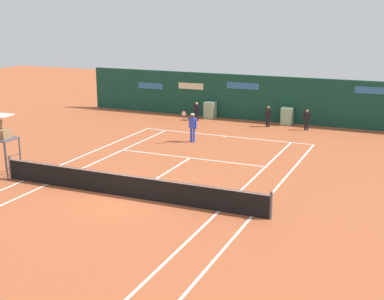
{
  "coord_description": "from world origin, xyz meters",
  "views": [
    {
      "loc": [
        10.55,
        -17.62,
        7.37
      ],
      "look_at": [
        0.66,
        5.12,
        0.8
      ],
      "focal_mm": 49.65,
      "sensor_mm": 36.0,
      "label": 1
    }
  ],
  "objects_px": {
    "umpire_chair": "(3,136)",
    "ball_kid_left_post": "(197,110)",
    "tennis_ball_mid_court": "(143,185)",
    "ball_kid_centre_post": "(307,118)",
    "ball_kid_right_post": "(268,115)",
    "player_on_baseline": "(192,125)",
    "tennis_ball_by_sideline": "(167,170)",
    "tennis_ball_near_service_line": "(172,183)"
  },
  "relations": [
    {
      "from": "tennis_ball_near_service_line",
      "to": "tennis_ball_by_sideline",
      "type": "relative_size",
      "value": 1.0
    },
    {
      "from": "ball_kid_right_post",
      "to": "tennis_ball_mid_court",
      "type": "xyz_separation_m",
      "value": [
        -1.71,
        -13.71,
        -0.75
      ]
    },
    {
      "from": "umpire_chair",
      "to": "tennis_ball_mid_court",
      "type": "xyz_separation_m",
      "value": [
        6.4,
        1.29,
        -1.83
      ]
    },
    {
      "from": "ball_kid_centre_post",
      "to": "ball_kid_left_post",
      "type": "relative_size",
      "value": 1.03
    },
    {
      "from": "ball_kid_right_post",
      "to": "tennis_ball_by_sideline",
      "type": "height_order",
      "value": "ball_kid_right_post"
    },
    {
      "from": "umpire_chair",
      "to": "player_on_baseline",
      "type": "distance_m",
      "value": 10.69
    },
    {
      "from": "tennis_ball_near_service_line",
      "to": "tennis_ball_mid_court",
      "type": "bearing_deg",
      "value": -148.86
    },
    {
      "from": "umpire_chair",
      "to": "ball_kid_left_post",
      "type": "relative_size",
      "value": 2.22
    },
    {
      "from": "umpire_chair",
      "to": "ball_kid_left_post",
      "type": "bearing_deg",
      "value": 168.42
    },
    {
      "from": "ball_kid_left_post",
      "to": "umpire_chair",
      "type": "bearing_deg",
      "value": 74.51
    },
    {
      "from": "tennis_ball_near_service_line",
      "to": "tennis_ball_mid_court",
      "type": "distance_m",
      "value": 1.24
    },
    {
      "from": "player_on_baseline",
      "to": "tennis_ball_near_service_line",
      "type": "xyz_separation_m",
      "value": [
        2.23,
        -7.35,
        -0.97
      ]
    },
    {
      "from": "ball_kid_centre_post",
      "to": "tennis_ball_mid_court",
      "type": "xyz_separation_m",
      "value": [
        -4.21,
        -13.71,
        -0.73
      ]
    },
    {
      "from": "player_on_baseline",
      "to": "ball_kid_right_post",
      "type": "relative_size",
      "value": 1.37
    },
    {
      "from": "player_on_baseline",
      "to": "tennis_ball_by_sideline",
      "type": "distance_m",
      "value": 5.89
    },
    {
      "from": "tennis_ball_near_service_line",
      "to": "tennis_ball_by_sideline",
      "type": "height_order",
      "value": "same"
    },
    {
      "from": "ball_kid_left_post",
      "to": "ball_kid_right_post",
      "type": "distance_m",
      "value": 5.03
    },
    {
      "from": "ball_kid_left_post",
      "to": "tennis_ball_by_sideline",
      "type": "relative_size",
      "value": 18.84
    },
    {
      "from": "ball_kid_right_post",
      "to": "tennis_ball_mid_court",
      "type": "height_order",
      "value": "ball_kid_right_post"
    },
    {
      "from": "player_on_baseline",
      "to": "tennis_ball_mid_court",
      "type": "distance_m",
      "value": 8.13
    },
    {
      "from": "player_on_baseline",
      "to": "ball_kid_centre_post",
      "type": "bearing_deg",
      "value": -126.07
    },
    {
      "from": "umpire_chair",
      "to": "player_on_baseline",
      "type": "relative_size",
      "value": 1.51
    },
    {
      "from": "ball_kid_centre_post",
      "to": "ball_kid_right_post",
      "type": "distance_m",
      "value": 2.5
    },
    {
      "from": "tennis_ball_mid_court",
      "to": "tennis_ball_by_sideline",
      "type": "height_order",
      "value": "same"
    },
    {
      "from": "ball_kid_right_post",
      "to": "tennis_ball_by_sideline",
      "type": "distance_m",
      "value": 11.56
    },
    {
      "from": "ball_kid_right_post",
      "to": "tennis_ball_by_sideline",
      "type": "bearing_deg",
      "value": 92.65
    },
    {
      "from": "ball_kid_centre_post",
      "to": "ball_kid_left_post",
      "type": "height_order",
      "value": "ball_kid_centre_post"
    },
    {
      "from": "ball_kid_centre_post",
      "to": "tennis_ball_by_sideline",
      "type": "distance_m",
      "value": 12.18
    },
    {
      "from": "ball_kid_left_post",
      "to": "tennis_ball_mid_court",
      "type": "distance_m",
      "value": 14.13
    },
    {
      "from": "ball_kid_left_post",
      "to": "tennis_ball_near_service_line",
      "type": "distance_m",
      "value": 13.8
    },
    {
      "from": "ball_kid_right_post",
      "to": "ball_kid_centre_post",
      "type": "bearing_deg",
      "value": -168.86
    },
    {
      "from": "umpire_chair",
      "to": "ball_kid_right_post",
      "type": "relative_size",
      "value": 2.08
    },
    {
      "from": "player_on_baseline",
      "to": "ball_kid_left_post",
      "type": "height_order",
      "value": "player_on_baseline"
    },
    {
      "from": "umpire_chair",
      "to": "tennis_ball_mid_court",
      "type": "bearing_deg",
      "value": 101.37
    },
    {
      "from": "ball_kid_right_post",
      "to": "tennis_ball_near_service_line",
      "type": "xyz_separation_m",
      "value": [
        -0.65,
        -13.07,
        -0.75
      ]
    },
    {
      "from": "umpire_chair",
      "to": "ball_kid_centre_post",
      "type": "xyz_separation_m",
      "value": [
        10.61,
        15.0,
        -1.1
      ]
    },
    {
      "from": "umpire_chair",
      "to": "tennis_ball_mid_court",
      "type": "relative_size",
      "value": 41.79
    },
    {
      "from": "player_on_baseline",
      "to": "ball_kid_left_post",
      "type": "relative_size",
      "value": 1.47
    },
    {
      "from": "tennis_ball_by_sideline",
      "to": "umpire_chair",
      "type": "bearing_deg",
      "value": -150.72
    },
    {
      "from": "ball_kid_right_post",
      "to": "player_on_baseline",
      "type": "bearing_deg",
      "value": 74.46
    },
    {
      "from": "tennis_ball_near_service_line",
      "to": "player_on_baseline",
      "type": "bearing_deg",
      "value": 106.86
    },
    {
      "from": "umpire_chair",
      "to": "ball_kid_left_post",
      "type": "height_order",
      "value": "umpire_chair"
    }
  ]
}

